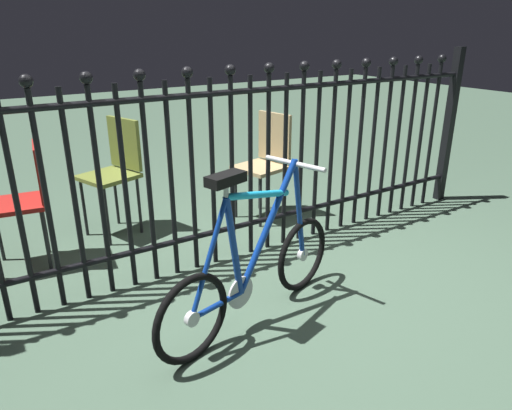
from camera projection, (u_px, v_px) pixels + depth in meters
name	position (u px, v px, depth m)	size (l,w,h in m)	color
ground_plane	(299.00, 291.00, 2.91)	(20.00, 20.00, 0.00)	#445C4A
iron_fence	(238.00, 161.00, 3.11)	(4.33, 0.07, 1.37)	black
bicycle	(254.00, 269.00, 2.51)	(1.31, 0.50, 0.90)	black
chair_olive	(116.00, 165.00, 3.56)	(0.47, 0.47, 0.89)	black
chair_tan	(267.00, 156.00, 3.89)	(0.44, 0.44, 0.87)	black
chair_red	(26.00, 194.00, 3.06)	(0.41, 0.41, 0.83)	black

